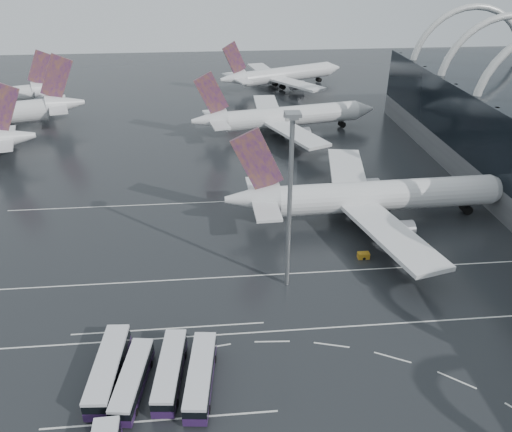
{
  "coord_description": "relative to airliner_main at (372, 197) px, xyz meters",
  "views": [
    {
      "loc": [
        -16.45,
        -56.9,
        49.75
      ],
      "look_at": [
        -9.25,
        20.21,
        7.0
      ],
      "focal_mm": 35.0,
      "sensor_mm": 36.0,
      "label": 1
    }
  ],
  "objects": [
    {
      "name": "ground",
      "position": [
        -14.71,
        -29.22,
        -5.15
      ],
      "size": [
        420.0,
        420.0,
        0.0
      ],
      "primitive_type": "plane",
      "color": "black",
      "rests_on": "ground"
    },
    {
      "name": "lane_marking_near",
      "position": [
        -14.71,
        -31.22,
        -5.15
      ],
      "size": [
        120.0,
        0.25,
        0.01
      ],
      "primitive_type": "cube",
      "color": "silver",
      "rests_on": "ground"
    },
    {
      "name": "lane_marking_mid",
      "position": [
        -14.71,
        -17.22,
        -5.15
      ],
      "size": [
        120.0,
        0.25,
        0.01
      ],
      "primitive_type": "cube",
      "color": "silver",
      "rests_on": "ground"
    },
    {
      "name": "lane_marking_far",
      "position": [
        -14.71,
        10.78,
        -5.15
      ],
      "size": [
        120.0,
        0.25,
        0.01
      ],
      "primitive_type": "cube",
      "color": "silver",
      "rests_on": "ground"
    },
    {
      "name": "bus_bay_line_south",
      "position": [
        -38.71,
        -45.22,
        -5.15
      ],
      "size": [
        28.0,
        0.25,
        0.01
      ],
      "primitive_type": "cube",
      "color": "silver",
      "rests_on": "ground"
    },
    {
      "name": "bus_bay_line_north",
      "position": [
        -38.71,
        -29.22,
        -5.15
      ],
      "size": [
        28.0,
        0.25,
        0.01
      ],
      "primitive_type": "cube",
      "color": "silver",
      "rests_on": "ground"
    },
    {
      "name": "airliner_main",
      "position": [
        0.0,
        0.0,
        0.0
      ],
      "size": [
        60.67,
        53.29,
        20.58
      ],
      "rotation": [
        0.0,
        0.0,
        0.03
      ],
      "color": "silver",
      "rests_on": "ground"
    },
    {
      "name": "airliner_gate_b",
      "position": [
        -10.17,
        53.26,
        -0.29
      ],
      "size": [
        55.76,
        49.43,
        19.42
      ],
      "rotation": [
        0.0,
        0.0,
        0.19
      ],
      "color": "silver",
      "rests_on": "ground"
    },
    {
      "name": "airliner_gate_c",
      "position": [
        -3.68,
        105.24,
        -0.42
      ],
      "size": [
        50.82,
        46.41,
        18.93
      ],
      "rotation": [
        0.0,
        0.0,
        0.4
      ],
      "color": "silver",
      "rests_on": "ground"
    },
    {
      "name": "jet_remote_mid",
      "position": [
        -92.34,
        61.75,
        0.45
      ],
      "size": [
        49.41,
        40.1,
        21.71
      ],
      "rotation": [
        0.0,
        0.0,
        3.41
      ],
      "color": "silver",
      "rests_on": "ground"
    },
    {
      "name": "bus_row_near_a",
      "position": [
        -45.65,
        -38.35,
        -3.32
      ],
      "size": [
        3.96,
        13.75,
        3.34
      ],
      "rotation": [
        0.0,
        0.0,
        1.5
      ],
      "color": "#2C143E",
      "rests_on": "ground"
    },
    {
      "name": "bus_row_near_b",
      "position": [
        -42.4,
        -40.19,
        -3.52
      ],
      "size": [
        4.31,
        12.3,
        2.97
      ],
      "rotation": [
        0.0,
        0.0,
        1.44
      ],
      "color": "#2C143E",
      "rests_on": "ground"
    },
    {
      "name": "bus_row_near_c",
      "position": [
        -37.82,
        -39.17,
        -3.47
      ],
      "size": [
        3.96,
        12.66,
        3.07
      ],
      "rotation": [
        0.0,
        0.0,
        1.48
      ],
      "color": "#2C143E",
      "rests_on": "ground"
    },
    {
      "name": "bus_row_near_d",
      "position": [
        -33.91,
        -40.41,
        -3.42
      ],
      "size": [
        4.27,
        13.08,
        3.16
      ],
      "rotation": [
        0.0,
        0.0,
        1.46
      ],
      "color": "#2C143E",
      "rests_on": "ground"
    },
    {
      "name": "floodlight_mast",
      "position": [
        -19.88,
        -19.97,
        13.16
      ],
      "size": [
        2.23,
        2.23,
        29.12
      ],
      "color": "gray",
      "rests_on": "ground"
    },
    {
      "name": "gse_cart_belly_a",
      "position": [
        6.44,
        -12.43,
        -4.56
      ],
      "size": [
        2.18,
        1.29,
        1.19
      ],
      "primitive_type": "cube",
      "color": "#AD7917",
      "rests_on": "ground"
    },
    {
      "name": "gse_cart_belly_b",
      "position": [
        4.86,
        4.86,
        -4.56
      ],
      "size": [
        2.17,
        1.28,
        1.18
      ],
      "primitive_type": "cube",
      "color": "slate",
      "rests_on": "ground"
    },
    {
      "name": "gse_cart_belly_c",
      "position": [
        -5.11,
        -13.72,
        -4.6
      ],
      "size": [
        2.05,
        1.21,
        1.12
      ],
      "primitive_type": "cube",
      "color": "#AD7917",
      "rests_on": "ground"
    },
    {
      "name": "gse_cart_belly_e",
      "position": [
        -2.27,
        7.19,
        -4.61
      ],
      "size": [
        1.99,
        1.18,
        1.09
      ],
      "primitive_type": "cube",
      "color": "#AD7917",
      "rests_on": "ground"
    }
  ]
}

